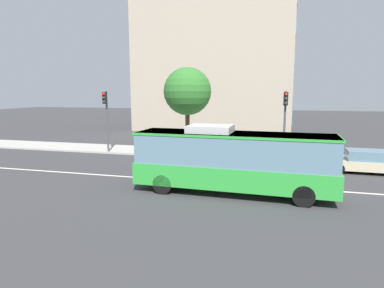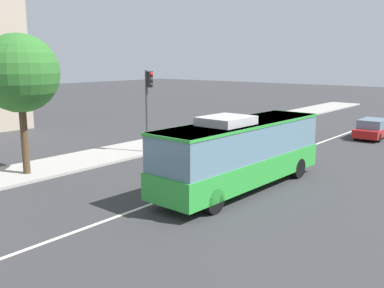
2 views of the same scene
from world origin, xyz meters
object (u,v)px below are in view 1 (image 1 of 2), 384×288
transit_bus (233,158)px  sedan_beige (365,161)px  traffic_light_near_corner (106,111)px  street_tree_kerbside_left (187,92)px  traffic_light_mid_block (285,114)px

transit_bus → sedan_beige: (7.62, 6.49, -1.09)m
traffic_light_near_corner → transit_bus: bearing=52.4°
transit_bus → traffic_light_near_corner: (-11.66, 8.37, 1.75)m
street_tree_kerbside_left → sedan_beige: bearing=-14.0°
sedan_beige → transit_bus: bearing=41.5°
sedan_beige → traffic_light_near_corner: (-19.28, 1.88, 2.84)m
transit_bus → street_tree_kerbside_left: (-5.02, 9.65, 3.35)m
sedan_beige → street_tree_kerbside_left: 13.76m
traffic_light_near_corner → traffic_light_mid_block: size_ratio=1.00×
traffic_light_mid_block → street_tree_kerbside_left: bearing=-99.5°
street_tree_kerbside_left → traffic_light_near_corner: bearing=-169.0°
traffic_light_mid_block → transit_bus: bearing=-18.0°
sedan_beige → traffic_light_near_corner: traffic_light_near_corner is taller
transit_bus → street_tree_kerbside_left: street_tree_kerbside_left is taller
transit_bus → traffic_light_mid_block: bearing=74.7°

